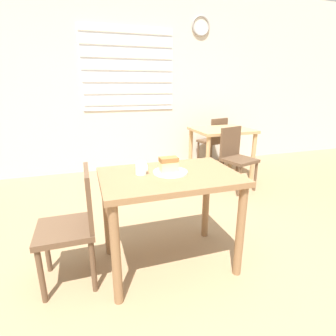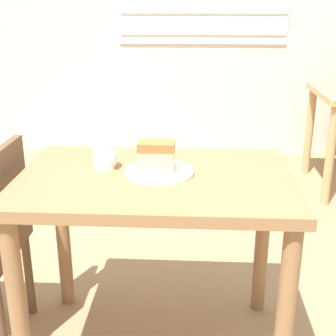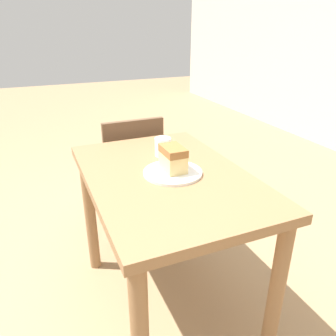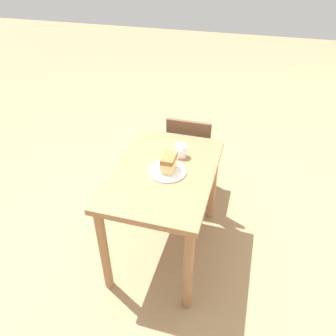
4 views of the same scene
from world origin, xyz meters
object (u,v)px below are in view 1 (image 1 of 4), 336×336
chair_far_corner (236,156)px  plate (170,172)px  dining_table_near (170,190)px  coffee_mug (141,168)px  chair_near_window (74,223)px  chair_far_opposite (214,140)px  cake_slice (169,164)px  dining_table_far (222,137)px

chair_far_corner → plate: size_ratio=3.31×
dining_table_near → coffee_mug: (-0.19, 0.06, 0.17)m
chair_near_window → chair_far_corner: (2.00, 1.20, 0.00)m
chair_far_opposite → cake_slice: (-1.57, -2.29, 0.35)m
chair_far_opposite → cake_slice: cake_slice is taller
chair_far_corner → coffee_mug: (-1.52, -1.17, 0.33)m
chair_near_window → coffee_mug: size_ratio=9.33×
chair_near_window → chair_far_corner: size_ratio=1.00×
chair_near_window → cake_slice: (0.67, -0.00, 0.35)m
dining_table_far → cake_slice: 2.25m
dining_table_far → coffee_mug: bearing=-133.1°
chair_far_opposite → coffee_mug: coffee_mug is taller
chair_far_corner → cake_slice: bearing=-154.5°
chair_far_corner → cake_slice: size_ratio=6.40×
plate → dining_table_near: bearing=-117.7°
chair_far_corner → chair_far_opposite: (0.24, 1.09, 0.00)m
chair_far_corner → plate: chair_far_corner is taller
plate → cake_slice: bearing=151.5°
cake_slice → chair_far_opposite: bearing=55.5°
dining_table_near → cake_slice: 0.19m
cake_slice → coffee_mug: cake_slice is taller
chair_far_opposite → plate: bearing=39.5°
chair_near_window → plate: bearing=89.3°
chair_far_opposite → dining_table_near: bearing=39.6°
cake_slice → chair_far_corner: bearing=42.1°
chair_near_window → chair_far_opposite: bearing=135.5°
coffee_mug → chair_near_window: bearing=-176.3°
dining_table_near → chair_far_corner: bearing=42.7°
dining_table_far → dining_table_near: bearing=-128.5°
chair_near_window → chair_far_corner: 2.33m
cake_slice → plate: bearing=-28.5°
chair_near_window → chair_far_corner: bearing=120.9°
plate → cake_slice: 0.06m
dining_table_far → chair_far_opposite: bearing=73.2°
chair_near_window → plate: chair_near_window is taller
dining_table_far → plate: (-1.40, -1.75, 0.15)m
chair_far_opposite → plate: (-1.56, -2.29, 0.30)m
dining_table_far → plate: bearing=-128.6°
coffee_mug → chair_far_corner: bearing=37.5°
dining_table_far → plate: plate is taller
chair_far_opposite → cake_slice: bearing=39.3°
chair_near_window → chair_far_opposite: (2.25, 2.28, 0.00)m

